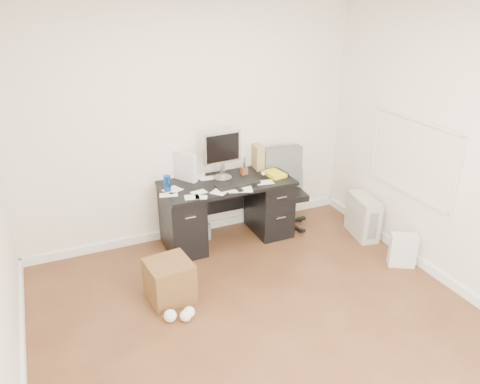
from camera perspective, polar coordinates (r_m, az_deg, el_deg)
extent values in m
plane|color=#492517|center=(4.34, 3.35, -16.47)|extent=(4.00, 4.00, 0.00)
cube|color=silver|center=(5.36, -6.12, 8.02)|extent=(4.00, 0.02, 2.70)
cube|color=silver|center=(4.82, 25.52, 3.95)|extent=(0.02, 4.00, 2.70)
cube|color=white|center=(3.30, 4.56, 21.97)|extent=(4.00, 4.00, 0.02)
cube|color=white|center=(5.83, -5.51, -4.38)|extent=(4.00, 0.03, 0.10)
cube|color=white|center=(5.35, 22.94, -9.22)|extent=(0.03, 4.00, 0.10)
cube|color=black|center=(5.35, -1.60, 1.08)|extent=(1.50, 0.70, 0.04)
cube|color=black|center=(5.35, -7.02, -3.57)|extent=(0.40, 0.60, 0.71)
cube|color=black|center=(5.71, 3.55, -1.52)|extent=(0.40, 0.60, 0.71)
cube|color=black|center=(5.74, -2.82, -0.28)|extent=(0.70, 0.03, 0.51)
cube|color=black|center=(5.24, -0.28, 0.97)|extent=(0.51, 0.21, 0.03)
sphere|color=#ADAEB2|center=(5.47, 2.86, 2.20)|extent=(0.08, 0.08, 0.07)
cylinder|color=navy|center=(5.13, -8.85, 1.05)|extent=(0.10, 0.10, 0.18)
cube|color=silver|center=(5.36, -6.70, 3.12)|extent=(0.27, 0.32, 0.33)
cube|color=#9C7E4B|center=(5.70, 2.16, 4.33)|extent=(0.15, 0.26, 0.29)
cube|color=yellow|center=(5.52, 4.32, 2.22)|extent=(0.23, 0.28, 0.04)
cube|color=#ACA79B|center=(5.84, 14.76, -2.88)|extent=(0.31, 0.54, 0.50)
cube|color=silver|center=(5.38, 19.21, -6.71)|extent=(0.34, 0.31, 0.37)
cube|color=#4B2D16|center=(4.63, -8.57, -10.63)|extent=(0.45, 0.45, 0.41)
cube|color=slate|center=(5.63, -5.96, -4.89)|extent=(0.43, 0.39, 0.21)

